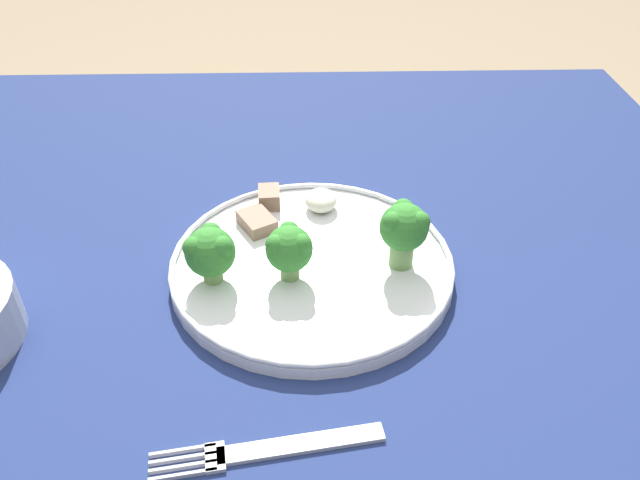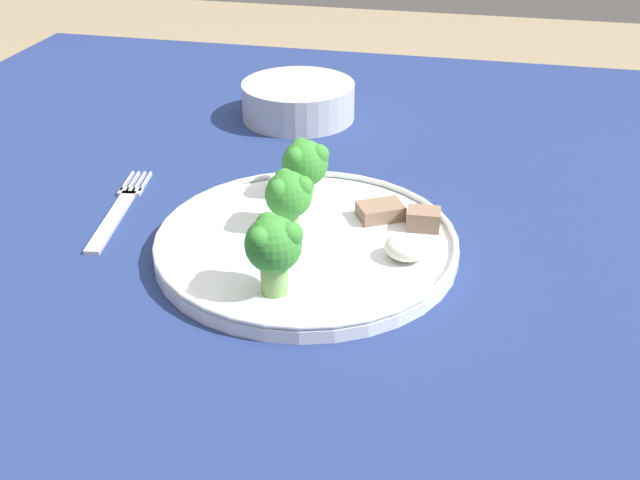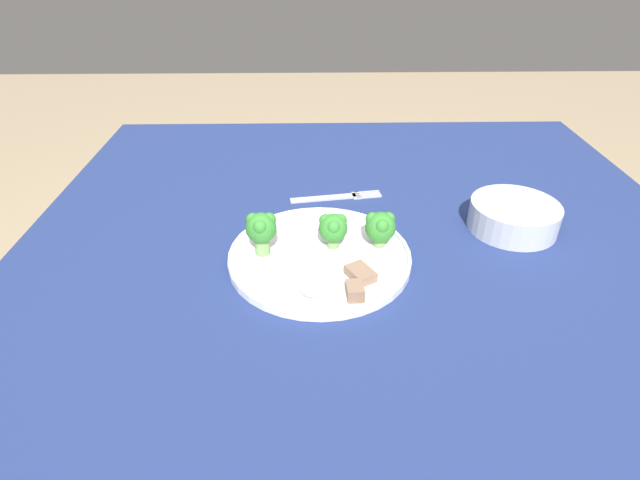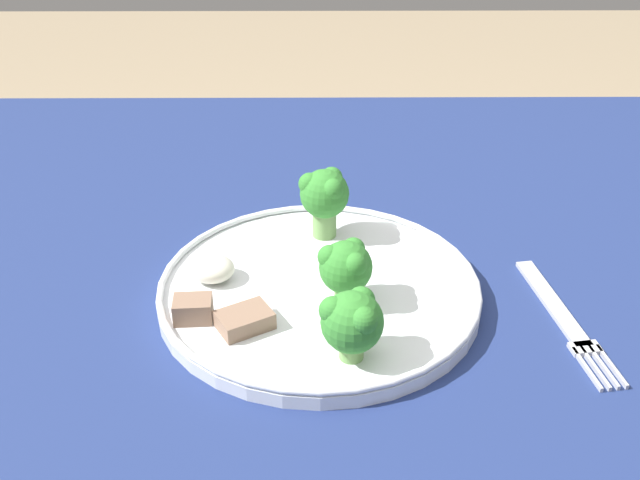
# 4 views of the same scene
# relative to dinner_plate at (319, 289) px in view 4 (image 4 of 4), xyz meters

# --- Properties ---
(table) EXTENTS (1.13, 1.13, 0.74)m
(table) POSITION_rel_dinner_plate_xyz_m (-0.05, 0.07, -0.10)
(table) COLOR navy
(table) RESTS_ON ground_plane
(dinner_plate) EXTENTS (0.28, 0.28, 0.02)m
(dinner_plate) POSITION_rel_dinner_plate_xyz_m (0.00, 0.00, 0.00)
(dinner_plate) COLOR white
(dinner_plate) RESTS_ON table
(fork) EXTENTS (0.04, 0.17, 0.00)m
(fork) POSITION_rel_dinner_plate_xyz_m (-0.20, 0.03, -0.01)
(fork) COLOR #B2B2B7
(fork) RESTS_ON table
(broccoli_floret_near_rim_left) EXTENTS (0.05, 0.05, 0.07)m
(broccoli_floret_near_rim_left) POSITION_rel_dinner_plate_xyz_m (-0.01, -0.09, 0.05)
(broccoli_floret_near_rim_left) COLOR #709E56
(broccoli_floret_near_rim_left) RESTS_ON dinner_plate
(broccoli_floret_center_left) EXTENTS (0.05, 0.05, 0.06)m
(broccoli_floret_center_left) POSITION_rel_dinner_plate_xyz_m (-0.02, 0.09, 0.04)
(broccoli_floret_center_left) COLOR #709E56
(broccoli_floret_center_left) RESTS_ON dinner_plate
(broccoli_floret_back_left) EXTENTS (0.05, 0.04, 0.06)m
(broccoli_floret_back_left) POSITION_rel_dinner_plate_xyz_m (-0.02, 0.02, 0.04)
(broccoli_floret_back_left) COLOR #709E56
(broccoli_floret_back_left) RESTS_ON dinner_plate
(meat_slice_front_slice) EXTENTS (0.05, 0.05, 0.01)m
(meat_slice_front_slice) POSITION_rel_dinner_plate_xyz_m (0.06, 0.06, 0.01)
(meat_slice_front_slice) COLOR #846651
(meat_slice_front_slice) RESTS_ON dinner_plate
(meat_slice_middle_slice) EXTENTS (0.03, 0.02, 0.02)m
(meat_slice_middle_slice) POSITION_rel_dinner_plate_xyz_m (0.10, 0.05, 0.01)
(meat_slice_middle_slice) COLOR #846651
(meat_slice_middle_slice) RESTS_ON dinner_plate
(sauce_dollop) EXTENTS (0.04, 0.04, 0.02)m
(sauce_dollop) POSITION_rel_dinner_plate_xyz_m (0.09, -0.01, 0.01)
(sauce_dollop) COLOR silver
(sauce_dollop) RESTS_ON dinner_plate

